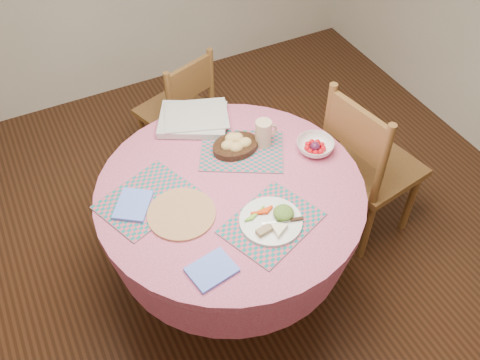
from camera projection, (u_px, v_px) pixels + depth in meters
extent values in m
plane|color=#331C0F|center=(232.00, 280.00, 2.98)|extent=(4.00, 4.00, 0.00)
cylinder|color=#C55C82|center=(230.00, 191.00, 2.45)|extent=(1.24, 1.24, 0.04)
cone|color=#C55C82|center=(231.00, 215.00, 2.57)|extent=(1.24, 1.24, 0.30)
cylinder|color=black|center=(232.00, 257.00, 2.82)|extent=(0.14, 0.14, 0.44)
cylinder|color=black|center=(232.00, 277.00, 2.95)|extent=(0.56, 0.56, 0.06)
cube|color=brown|center=(372.00, 166.00, 2.93)|extent=(0.51, 0.53, 0.04)
cylinder|color=brown|center=(410.00, 201.00, 3.07)|extent=(0.05, 0.05, 0.47)
cylinder|color=brown|center=(363.00, 164.00, 3.28)|extent=(0.05, 0.05, 0.47)
cylinder|color=brown|center=(367.00, 230.00, 2.92)|extent=(0.05, 0.05, 0.47)
cylinder|color=brown|center=(320.00, 189.00, 3.13)|extent=(0.05, 0.05, 0.47)
cylinder|color=brown|center=(382.00, 167.00, 2.55)|extent=(0.05, 0.05, 0.52)
cylinder|color=brown|center=(328.00, 126.00, 2.76)|extent=(0.05, 0.05, 0.52)
cube|color=brown|center=(357.00, 129.00, 2.58)|extent=(0.09, 0.38, 0.25)
cube|color=brown|center=(175.00, 111.00, 3.36)|extent=(0.50, 0.49, 0.04)
cylinder|color=brown|center=(181.00, 114.00, 3.67)|extent=(0.05, 0.05, 0.41)
cylinder|color=brown|center=(144.00, 136.00, 3.50)|extent=(0.05, 0.05, 0.41)
cylinder|color=brown|center=(212.00, 134.00, 3.52)|extent=(0.05, 0.05, 0.41)
cylinder|color=brown|center=(174.00, 159.00, 3.36)|extent=(0.05, 0.05, 0.41)
cylinder|color=brown|center=(211.00, 82.00, 3.20)|extent=(0.05, 0.05, 0.45)
cylinder|color=brown|center=(170.00, 106.00, 3.04)|extent=(0.05, 0.05, 0.45)
cube|color=brown|center=(190.00, 81.00, 3.05)|extent=(0.32, 0.13, 0.22)
cube|color=#136A6E|center=(272.00, 223.00, 2.29)|extent=(0.48, 0.43, 0.01)
cube|color=#136A6E|center=(146.00, 199.00, 2.38)|extent=(0.48, 0.43, 0.01)
cube|color=#136A6E|center=(242.00, 151.00, 2.60)|extent=(0.50, 0.46, 0.01)
cylinder|color=#9D6844|center=(181.00, 214.00, 2.32)|extent=(0.30, 0.30, 0.01)
cube|color=#6181FA|center=(212.00, 270.00, 2.12)|extent=(0.20, 0.17, 0.01)
cube|color=#6181FA|center=(133.00, 205.00, 2.35)|extent=(0.22, 0.23, 0.01)
cylinder|color=white|center=(271.00, 221.00, 2.28)|extent=(0.27, 0.27, 0.01)
ellipsoid|color=#30541C|center=(284.00, 214.00, 2.28)|extent=(0.10, 0.10, 0.04)
cylinder|color=#FFF8CC|center=(276.00, 230.00, 2.23)|extent=(0.12, 0.12, 0.02)
cube|color=brown|center=(261.00, 230.00, 2.23)|extent=(0.07, 0.04, 0.02)
cube|color=silver|center=(278.00, 223.00, 2.26)|extent=(0.15, 0.05, 0.00)
cylinder|color=black|center=(235.00, 146.00, 2.60)|extent=(0.23, 0.23, 0.03)
ellipsoid|color=#E5B575|center=(228.00, 143.00, 2.56)|extent=(0.07, 0.06, 0.05)
ellipsoid|color=#E5B575|center=(236.00, 136.00, 2.59)|extent=(0.07, 0.06, 0.05)
ellipsoid|color=#E5B575|center=(245.00, 141.00, 2.57)|extent=(0.07, 0.06, 0.05)
ellipsoid|color=#E5B575|center=(236.00, 145.00, 2.55)|extent=(0.07, 0.06, 0.05)
ellipsoid|color=#E5B575|center=(232.00, 136.00, 2.59)|extent=(0.07, 0.06, 0.05)
cylinder|color=#CEB18E|center=(263.00, 133.00, 2.59)|extent=(0.08, 0.08, 0.14)
torus|color=#CEB18E|center=(271.00, 130.00, 2.60)|extent=(0.07, 0.01, 0.07)
imported|color=white|center=(315.00, 146.00, 2.59)|extent=(0.18, 0.18, 0.06)
sphere|color=red|center=(322.00, 145.00, 2.60)|extent=(0.03, 0.03, 0.03)
sphere|color=red|center=(317.00, 142.00, 2.62)|extent=(0.03, 0.03, 0.03)
sphere|color=red|center=(312.00, 142.00, 2.62)|extent=(0.03, 0.03, 0.03)
sphere|color=red|center=(308.00, 144.00, 2.61)|extent=(0.03, 0.03, 0.03)
sphere|color=red|center=(307.00, 148.00, 2.59)|extent=(0.03, 0.03, 0.03)
sphere|color=red|center=(310.00, 151.00, 2.57)|extent=(0.03, 0.03, 0.03)
sphere|color=red|center=(315.00, 153.00, 2.56)|extent=(0.03, 0.03, 0.03)
sphere|color=red|center=(321.00, 152.00, 2.57)|extent=(0.03, 0.03, 0.03)
sphere|color=red|center=(323.00, 148.00, 2.59)|extent=(0.03, 0.03, 0.03)
sphere|color=#481434|center=(315.00, 147.00, 2.59)|extent=(0.05, 0.05, 0.05)
cube|color=silver|center=(193.00, 119.00, 2.74)|extent=(0.43, 0.40, 0.03)
cube|color=silver|center=(196.00, 115.00, 2.73)|extent=(0.38, 0.34, 0.01)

